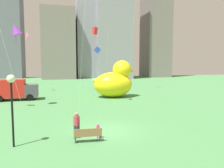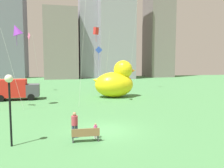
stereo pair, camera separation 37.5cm
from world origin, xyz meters
TOP-DOWN VIEW (x-y plane):
  - ground_plane at (0.00, 0.00)m, footprint 140.00×140.00m
  - park_bench at (-1.69, -2.11)m, footprint 1.77×0.51m
  - person_adult at (-2.33, -1.14)m, footprint 0.43×0.43m
  - person_child at (-0.98, -1.59)m, footprint 0.25×0.25m
  - giant_inflatable_duck at (4.41, 15.78)m, footprint 6.60×4.23m
  - lamppost at (-6.12, -1.91)m, footprint 0.47×0.47m
  - box_truck at (-9.67, 16.12)m, footprint 6.16×2.69m
  - city_skyline at (6.34, 62.21)m, footprint 64.12×20.03m
  - kite_pink at (-8.76, 24.29)m, footprint 1.95×2.43m
  - kite_red at (1.92, 18.47)m, footprint 2.34×3.53m
  - kite_purple at (-8.04, 10.37)m, footprint 2.26×2.16m
  - kite_blue at (2.76, 21.40)m, footprint 1.94×1.30m

SIDE VIEW (x-z plane):
  - ground_plane at x=0.00m, z-range 0.00..0.00m
  - park_bench at x=-1.69m, z-range 0.03..0.93m
  - person_child at x=-0.98m, z-range 0.05..1.07m
  - person_adult at x=-2.33m, z-range 0.09..1.83m
  - box_truck at x=-9.67m, z-range 0.02..2.87m
  - giant_inflatable_duck at x=4.41m, z-range -0.41..5.06m
  - lamppost at x=-6.12m, z-range 1.19..5.52m
  - kite_blue at x=2.76m, z-range 3.09..11.04m
  - kite_purple at x=-8.04m, z-range 3.97..13.35m
  - kite_pink at x=-8.76m, z-range 4.11..14.39m
  - kite_red at x=1.92m, z-range 4.66..15.29m
  - city_skyline at x=6.34m, z-range -1.52..40.38m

